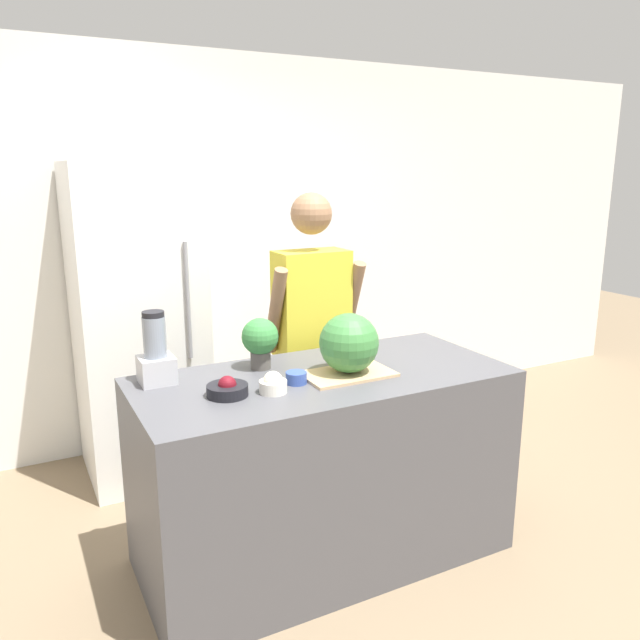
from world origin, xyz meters
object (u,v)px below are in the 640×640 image
(watermelon, at_px, (349,343))
(person, at_px, (312,343))
(bowl_cream, at_px, (273,384))
(bowl_cherries, at_px, (227,389))
(potted_plant, at_px, (260,339))
(refrigerator, at_px, (138,324))
(blender, at_px, (156,355))
(bowl_small_blue, at_px, (296,378))

(watermelon, bearing_deg, person, 77.75)
(person, height_order, bowl_cream, person)
(bowl_cherries, height_order, bowl_cream, bowl_cream)
(person, distance_m, potted_plant, 0.64)
(refrigerator, distance_m, blender, 1.09)
(watermelon, relative_size, bowl_small_blue, 2.92)
(bowl_cherries, bearing_deg, blender, 126.80)
(bowl_cherries, relative_size, blender, 0.54)
(person, bearing_deg, watermelon, -102.25)
(refrigerator, relative_size, potted_plant, 7.76)
(bowl_small_blue, bearing_deg, bowl_cherries, -178.83)
(blender, bearing_deg, person, 21.30)
(bowl_small_blue, height_order, potted_plant, potted_plant)
(watermelon, height_order, bowl_cream, watermelon)
(refrigerator, distance_m, bowl_cherries, 1.38)
(refrigerator, distance_m, bowl_small_blue, 1.43)
(watermelon, bearing_deg, refrigerator, 116.10)
(refrigerator, height_order, bowl_small_blue, refrigerator)
(refrigerator, bearing_deg, bowl_cherries, -86.47)
(refrigerator, distance_m, bowl_cream, 1.45)
(watermelon, distance_m, bowl_cherries, 0.60)
(refrigerator, height_order, bowl_cream, refrigerator)
(refrigerator, xyz_separation_m, potted_plant, (0.35, -1.10, 0.13))
(bowl_cherries, distance_m, potted_plant, 0.40)
(bowl_cherries, relative_size, bowl_small_blue, 1.85)
(bowl_cherries, xyz_separation_m, bowl_small_blue, (0.32, 0.01, -0.00))
(bowl_cream, bearing_deg, blender, 139.38)
(bowl_cherries, height_order, blender, blender)
(bowl_small_blue, distance_m, blender, 0.62)
(refrigerator, bearing_deg, bowl_small_blue, -73.49)
(refrigerator, bearing_deg, person, -40.89)
(potted_plant, bearing_deg, bowl_cream, -103.21)
(bowl_cherries, xyz_separation_m, blender, (-0.22, 0.30, 0.10))
(watermelon, height_order, bowl_cherries, watermelon)
(blender, bearing_deg, bowl_cream, -40.62)
(watermelon, xyz_separation_m, bowl_cherries, (-0.59, -0.00, -0.12))
(person, height_order, watermelon, person)
(person, bearing_deg, bowl_cream, -127.14)
(watermelon, relative_size, bowl_cherries, 1.57)
(refrigerator, relative_size, person, 1.09)
(watermelon, xyz_separation_m, bowl_small_blue, (-0.27, 0.00, -0.12))
(blender, bearing_deg, bowl_cherries, -53.20)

